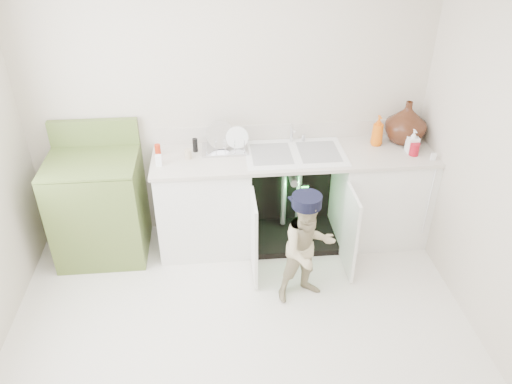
# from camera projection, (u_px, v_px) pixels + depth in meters

# --- Properties ---
(ground) EXTENTS (3.50, 3.50, 0.00)m
(ground) POSITION_uv_depth(u_px,v_px,m) (243.00, 340.00, 3.69)
(ground) COLOR silver
(ground) RESTS_ON ground
(room_shell) EXTENTS (6.00, 5.50, 1.26)m
(room_shell) POSITION_uv_depth(u_px,v_px,m) (240.00, 198.00, 3.03)
(room_shell) COLOR beige
(room_shell) RESTS_ON ground
(counter_run) EXTENTS (2.44, 1.02, 1.28)m
(counter_run) POSITION_uv_depth(u_px,v_px,m) (298.00, 193.00, 4.50)
(counter_run) COLOR white
(counter_run) RESTS_ON ground
(avocado_stove) EXTENTS (0.75, 0.65, 1.17)m
(avocado_stove) POSITION_uv_depth(u_px,v_px,m) (99.00, 206.00, 4.34)
(avocado_stove) COLOR olive
(avocado_stove) RESTS_ON ground
(repair_worker) EXTENTS (0.54, 0.67, 0.95)m
(repair_worker) POSITION_uv_depth(u_px,v_px,m) (308.00, 248.00, 3.84)
(repair_worker) COLOR #C9B490
(repair_worker) RESTS_ON ground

